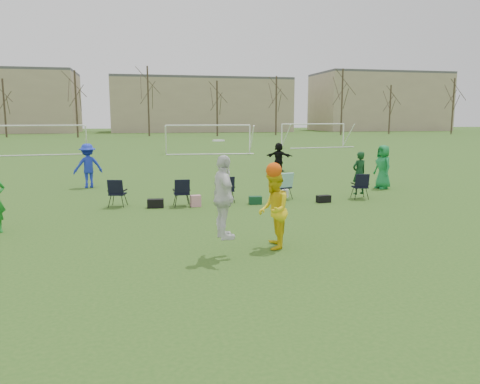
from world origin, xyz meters
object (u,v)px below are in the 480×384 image
object	(u,v)px
fielder_blue	(88,166)
fielder_black	(279,157)
goal_mid	(208,131)
goal_left	(40,131)
fielder_green_far	(383,167)
goal_right	(314,129)
center_contest	(253,204)

from	to	relation	value
fielder_blue	fielder_black	distance (m)	10.89
fielder_black	goal_mid	world-z (taller)	goal_mid
fielder_black	goal_left	distance (m)	23.10
fielder_green_far	goal_mid	world-z (taller)	goal_mid
fielder_blue	goal_right	size ratio (longest dim) A/B	0.26
center_contest	goal_left	distance (m)	33.93
fielder_blue	goal_left	world-z (taller)	goal_left
goal_mid	fielder_black	bearing A→B (deg)	-78.93
fielder_black	goal_right	size ratio (longest dim) A/B	0.23
fielder_green_far	fielder_black	bearing A→B (deg)	-169.22
goal_mid	goal_right	world-z (taller)	same
fielder_green_far	goal_right	distance (m)	29.11
fielder_black	center_contest	world-z (taller)	center_contest
center_contest	goal_left	world-z (taller)	center_contest
goal_left	goal_right	size ratio (longest dim) A/B	1.01
fielder_black	fielder_blue	bearing A→B (deg)	54.00
fielder_black	goal_mid	bearing A→B (deg)	-51.72
fielder_green_far	fielder_black	world-z (taller)	fielder_green_far
goal_mid	fielder_blue	bearing A→B (deg)	-109.36
fielder_green_far	center_contest	distance (m)	11.37
goal_mid	goal_left	bearing A→B (deg)	175.87
goal_left	goal_mid	xyz separation A→B (m)	(14.00, -2.00, 0.00)
goal_left	fielder_green_far	bearing A→B (deg)	-57.73
fielder_blue	fielder_green_far	bearing A→B (deg)	148.43
fielder_black	fielder_green_far	bearing A→B (deg)	139.94
fielder_blue	goal_right	xyz separation A→B (m)	(20.21, 25.00, 0.96)
fielder_black	goal_right	world-z (taller)	goal_right
goal_right	goal_left	bearing A→B (deg)	-179.25
fielder_black	goal_mid	distance (m)	14.94
fielder_green_far	goal_mid	xyz separation A→B (m)	(-4.30, 22.05, 0.98)
goal_mid	goal_right	xyz separation A→B (m)	(12.00, 6.00, 0.00)
fielder_blue	goal_mid	world-z (taller)	goal_mid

